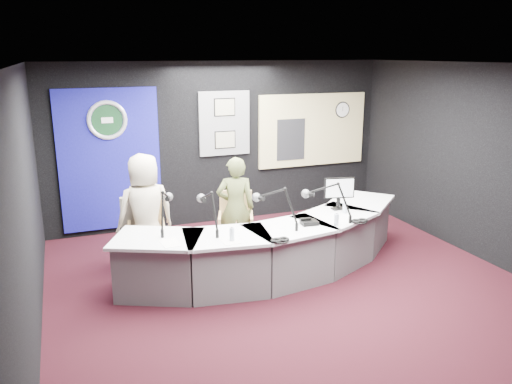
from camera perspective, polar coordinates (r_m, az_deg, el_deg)
name	(u,v)px	position (r m, az deg, el deg)	size (l,w,h in m)	color
ground	(293,288)	(6.73, 4.10, -10.61)	(6.00, 6.00, 0.00)	black
ceiling	(297,64)	(6.06, 4.61, 13.97)	(6.00, 6.00, 0.02)	silver
wall_back	(222,143)	(8.99, -3.85, 5.41)	(6.00, 0.02, 2.80)	black
wall_front	(481,282)	(3.90, 23.69, -9.18)	(6.00, 0.02, 2.80)	black
wall_left	(26,209)	(5.69, -24.14, -1.71)	(0.02, 6.00, 2.80)	black
wall_right	(487,164)	(7.98, 24.26, 2.83)	(0.02, 6.00, 2.80)	black
broadcast_desk	(273,247)	(7.02, 1.88, -6.11)	(4.50, 1.90, 0.75)	silver
backdrop_panel	(110,160)	(8.63, -15.92, 3.43)	(1.60, 0.05, 2.30)	navy
agency_seal	(107,120)	(8.49, -16.21, 7.67)	(0.63, 0.63, 0.07)	silver
seal_center	(107,120)	(8.50, -16.22, 7.68)	(0.48, 0.48, 0.01)	#0E3418
pinboard	(224,123)	(8.93, -3.52, 7.61)	(0.90, 0.04, 1.10)	slate
framed_photo_upper	(225,107)	(8.87, -3.49, 9.38)	(0.34, 0.02, 0.27)	gray
framed_photo_lower	(225,140)	(8.94, -3.43, 5.81)	(0.34, 0.02, 0.27)	gray
booth_window_frame	(312,130)	(9.60, 6.29, 6.88)	(2.12, 0.06, 1.32)	#D0C282
booth_glow	(313,130)	(9.59, 6.32, 6.87)	(2.00, 0.02, 1.20)	#FEDDA0
equipment_rack	(291,140)	(9.40, 3.89, 5.83)	(0.55, 0.02, 0.75)	black
wall_clock	(342,110)	(9.82, 9.59, 9.00)	(0.28, 0.28, 0.01)	white
armchair_left	(147,236)	(7.32, -12.04, -4.84)	(0.51, 0.51, 0.92)	tan
armchair_right	(236,224)	(7.51, -2.27, -3.60)	(0.57, 0.57, 1.01)	tan
draped_jacket	(139,221)	(7.49, -12.85, -3.11)	(0.50, 0.10, 0.70)	gray
person_man	(145,212)	(7.21, -12.19, -2.18)	(0.80, 0.52, 1.63)	beige
person_woman	(236,208)	(7.44, -2.29, -1.79)	(0.55, 0.36, 1.51)	#525B2F
computer_monitor	(339,188)	(7.39, 9.20, 0.47)	(0.48, 0.03, 0.33)	black
desk_phone	(309,223)	(6.77, 5.93, -3.40)	(0.21, 0.17, 0.05)	black
headphones_near	(360,221)	(6.96, 11.43, -3.16)	(0.22, 0.22, 0.04)	black
headphones_far	(280,240)	(6.15, 2.68, -5.34)	(0.22, 0.22, 0.04)	black
paper_stack	(170,243)	(6.18, -9.49, -5.59)	(0.21, 0.31, 0.00)	white
notepad	(229,241)	(6.17, -2.99, -5.43)	(0.19, 0.28, 0.00)	white
boom_mic_a	(165,207)	(6.58, -10.06, -1.60)	(0.33, 0.70, 0.60)	black
boom_mic_b	(209,207)	(6.47, -5.28, -1.72)	(0.16, 0.74, 0.60)	black
boom_mic_c	(276,204)	(6.59, 2.26, -1.35)	(0.47, 0.63, 0.60)	black
boom_mic_d	(328,199)	(6.88, 8.00, -0.76)	(0.57, 0.54, 0.60)	black
water_bottles	(293,219)	(6.68, 4.12, -3.03)	(1.89, 0.54, 0.18)	silver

